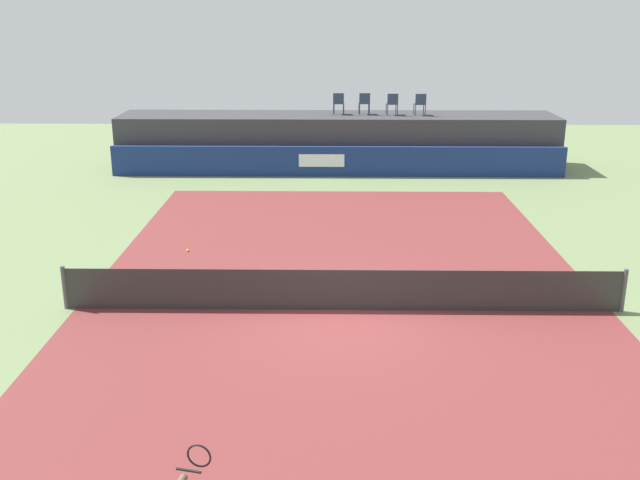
# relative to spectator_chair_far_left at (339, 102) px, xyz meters

# --- Properties ---
(ground_plane) EXTENTS (48.00, 48.00, 0.00)m
(ground_plane) POSITION_rel_spectator_chair_far_left_xyz_m (-0.04, -12.31, -2.69)
(ground_plane) COLOR #6B7F51
(court_inner) EXTENTS (12.00, 22.00, 0.00)m
(court_inner) POSITION_rel_spectator_chair_far_left_xyz_m (-0.04, -15.31, -2.69)
(court_inner) COLOR maroon
(court_inner) RESTS_ON ground
(sponsor_wall) EXTENTS (18.00, 0.22, 1.20)m
(sponsor_wall) POSITION_rel_spectator_chair_far_left_xyz_m (-0.04, -1.81, -2.09)
(sponsor_wall) COLOR navy
(sponsor_wall) RESTS_ON ground
(spectator_platform) EXTENTS (18.00, 2.80, 2.20)m
(spectator_platform) POSITION_rel_spectator_chair_far_left_xyz_m (-0.04, -0.01, -1.59)
(spectator_platform) COLOR #38383D
(spectator_platform) RESTS_ON ground
(spectator_chair_far_left) EXTENTS (0.47, 0.47, 0.89)m
(spectator_chair_far_left) POSITION_rel_spectator_chair_far_left_xyz_m (0.00, 0.00, 0.00)
(spectator_chair_far_left) COLOR #2D3D56
(spectator_chair_far_left) RESTS_ON spectator_platform
(spectator_chair_left) EXTENTS (0.46, 0.46, 0.89)m
(spectator_chair_left) POSITION_rel_spectator_chair_far_left_xyz_m (1.06, 0.02, 0.00)
(spectator_chair_left) COLOR #2D3D56
(spectator_chair_left) RESTS_ON spectator_platform
(spectator_chair_center) EXTENTS (0.47, 0.47, 0.89)m
(spectator_chair_center) POSITION_rel_spectator_chair_far_left_xyz_m (2.19, -0.15, 0.00)
(spectator_chair_center) COLOR #2D3D56
(spectator_chair_center) RESTS_ON spectator_platform
(spectator_chair_right) EXTENTS (0.47, 0.47, 0.89)m
(spectator_chair_right) POSITION_rel_spectator_chair_far_left_xyz_m (3.32, -0.20, 0.00)
(spectator_chair_right) COLOR #2D3D56
(spectator_chair_right) RESTS_ON spectator_platform
(tennis_net) EXTENTS (12.40, 0.02, 0.95)m
(tennis_net) POSITION_rel_spectator_chair_far_left_xyz_m (-0.04, -15.31, -2.22)
(tennis_net) COLOR #2D2D2D
(tennis_net) RESTS_ON ground
(net_post_near) EXTENTS (0.10, 0.10, 1.00)m
(net_post_near) POSITION_rel_spectator_chair_far_left_xyz_m (-6.24, -15.31, -2.19)
(net_post_near) COLOR #4C4C51
(net_post_near) RESTS_ON ground
(net_post_far) EXTENTS (0.10, 0.10, 1.00)m
(net_post_far) POSITION_rel_spectator_chair_far_left_xyz_m (6.16, -15.31, -2.19)
(net_post_far) COLOR #4C4C51
(net_post_far) RESTS_ON ground
(tennis_ball) EXTENTS (0.07, 0.07, 0.07)m
(tennis_ball) POSITION_rel_spectator_chair_far_left_xyz_m (-4.26, -11.30, -2.66)
(tennis_ball) COLOR #D8EA33
(tennis_ball) RESTS_ON court_inner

